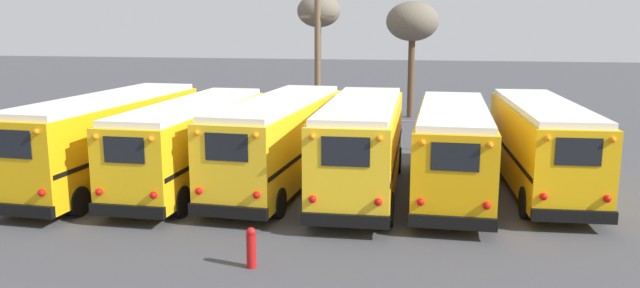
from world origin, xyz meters
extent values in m
plane|color=#424247|center=(0.00, 0.00, 0.00)|extent=(160.00, 160.00, 0.00)
cube|color=#EAAA0F|center=(-7.76, -1.11, 1.72)|extent=(2.89, 10.22, 2.78)
cube|color=white|center=(-7.76, -1.11, 3.21)|extent=(2.68, 9.81, 0.20)
cube|color=black|center=(-8.00, -6.21, 0.51)|extent=(2.47, 0.32, 0.36)
cube|color=black|center=(-8.00, -6.18, 2.49)|extent=(1.33, 0.09, 0.83)
sphere|color=red|center=(-7.09, -6.26, 1.10)|extent=(0.22, 0.22, 0.22)
sphere|color=orange|center=(-7.09, -6.26, 2.89)|extent=(0.18, 0.18, 0.18)
cube|color=black|center=(-8.97, -1.05, 1.51)|extent=(0.49, 9.91, 0.14)
cube|color=black|center=(-6.54, -1.17, 1.51)|extent=(0.49, 9.91, 0.14)
cylinder|color=black|center=(-8.71, 2.70, 0.47)|extent=(0.32, 0.96, 0.95)
cylinder|color=black|center=(-6.45, 2.59, 0.47)|extent=(0.32, 0.96, 0.95)
cylinder|color=black|center=(-9.06, -4.81, 0.47)|extent=(0.32, 0.96, 0.95)
cylinder|color=black|center=(-6.81, -4.92, 0.47)|extent=(0.32, 0.96, 0.95)
cube|color=yellow|center=(-4.65, -0.65, 1.63)|extent=(2.45, 10.12, 2.57)
cube|color=white|center=(-4.65, -0.65, 3.02)|extent=(2.26, 9.71, 0.20)
cube|color=black|center=(-4.73, -5.73, 0.53)|extent=(2.35, 0.23, 0.36)
cube|color=black|center=(-4.73, -5.71, 2.34)|extent=(1.27, 0.05, 0.77)
sphere|color=red|center=(-5.59, -5.73, 1.05)|extent=(0.22, 0.22, 0.22)
sphere|color=orange|center=(-5.59, -5.73, 2.70)|extent=(0.18, 0.18, 0.18)
sphere|color=red|center=(-3.87, -5.75, 1.05)|extent=(0.22, 0.22, 0.22)
sphere|color=orange|center=(-3.87, -5.75, 2.70)|extent=(0.18, 0.18, 0.18)
cube|color=black|center=(-5.82, -0.63, 1.44)|extent=(0.17, 9.88, 0.14)
cube|color=black|center=(-3.49, -0.67, 1.44)|extent=(0.17, 9.88, 0.14)
cylinder|color=black|center=(-5.67, 3.11, 0.49)|extent=(0.29, 0.99, 0.99)
cylinder|color=black|center=(-3.53, 3.08, 0.49)|extent=(0.29, 0.99, 0.99)
cylinder|color=black|center=(-5.78, -4.38, 0.49)|extent=(0.29, 0.99, 0.99)
cylinder|color=black|center=(-3.64, -4.41, 0.49)|extent=(0.29, 0.99, 0.99)
cube|color=yellow|center=(-1.55, -0.10, 1.68)|extent=(2.92, 10.27, 2.70)
cube|color=white|center=(-1.55, -0.10, 3.13)|extent=(2.71, 9.85, 0.20)
cube|color=black|center=(-1.82, -5.21, 0.51)|extent=(2.44, 0.33, 0.36)
cube|color=black|center=(-1.82, -5.19, 2.43)|extent=(1.31, 0.10, 0.81)
sphere|color=red|center=(-2.72, -5.17, 1.08)|extent=(0.22, 0.22, 0.22)
sphere|color=orange|center=(-2.72, -5.17, 2.81)|extent=(0.18, 0.18, 0.18)
sphere|color=red|center=(-0.93, -5.27, 1.08)|extent=(0.22, 0.22, 0.22)
sphere|color=orange|center=(-0.93, -5.27, 2.81)|extent=(0.18, 0.18, 0.18)
cube|color=black|center=(-2.75, -0.04, 1.48)|extent=(0.55, 9.94, 0.14)
cube|color=black|center=(-0.35, -0.17, 1.48)|extent=(0.55, 9.94, 0.14)
cylinder|color=black|center=(-2.46, 3.73, 0.48)|extent=(0.33, 0.96, 0.95)
cylinder|color=black|center=(-0.24, 3.61, 0.48)|extent=(0.33, 0.96, 0.95)
cylinder|color=black|center=(-2.86, -3.81, 0.48)|extent=(0.33, 0.96, 0.95)
cylinder|color=black|center=(-0.64, -3.93, 0.48)|extent=(0.33, 0.96, 0.95)
cube|color=yellow|center=(1.55, -0.76, 1.73)|extent=(2.67, 9.46, 2.74)
cube|color=white|center=(1.55, -0.76, 3.20)|extent=(2.46, 9.08, 0.20)
cube|color=black|center=(1.67, -5.50, 0.54)|extent=(2.48, 0.26, 0.36)
cube|color=black|center=(1.67, -5.47, 2.49)|extent=(1.34, 0.06, 0.82)
sphere|color=red|center=(0.76, -5.53, 1.12)|extent=(0.22, 0.22, 0.22)
sphere|color=orange|center=(0.76, -5.53, 2.88)|extent=(0.18, 0.18, 0.18)
sphere|color=red|center=(2.58, -5.48, 1.12)|extent=(0.22, 0.22, 0.22)
sphere|color=orange|center=(2.58, -5.48, 2.88)|extent=(0.18, 0.18, 0.18)
cube|color=black|center=(0.32, -0.79, 1.53)|extent=(0.26, 9.21, 0.14)
cube|color=black|center=(2.78, -0.73, 1.53)|extent=(0.26, 9.21, 0.14)
cylinder|color=black|center=(0.33, 2.62, 0.52)|extent=(0.31, 1.05, 1.04)
cylinder|color=black|center=(2.60, 2.67, 0.52)|extent=(0.31, 1.05, 1.04)
cylinder|color=black|center=(0.50, -4.19, 0.52)|extent=(0.31, 1.05, 1.04)
cylinder|color=black|center=(2.77, -4.13, 0.52)|extent=(0.31, 1.05, 1.04)
cube|color=#E5A00C|center=(4.65, -0.34, 1.64)|extent=(2.48, 9.30, 2.61)
cube|color=white|center=(4.65, -0.34, 3.04)|extent=(2.28, 8.93, 0.20)
cube|color=black|center=(4.60, -5.02, 0.51)|extent=(2.43, 0.23, 0.36)
cube|color=black|center=(4.60, -4.99, 2.36)|extent=(1.31, 0.04, 0.78)
sphere|color=red|center=(3.71, -5.02, 1.05)|extent=(0.22, 0.22, 0.22)
sphere|color=orange|center=(3.71, -5.02, 2.72)|extent=(0.18, 0.18, 0.18)
sphere|color=red|center=(5.49, -5.04, 1.05)|extent=(0.22, 0.22, 0.22)
sphere|color=orange|center=(5.49, -5.04, 2.72)|extent=(0.18, 0.18, 0.18)
cube|color=black|center=(3.45, -0.33, 1.44)|extent=(0.12, 9.09, 0.14)
cube|color=black|center=(5.85, -0.35, 1.44)|extent=(0.12, 9.09, 0.14)
cylinder|color=black|center=(3.58, 3.01, 0.47)|extent=(0.29, 0.94, 0.94)
cylinder|color=black|center=(5.80, 2.99, 0.47)|extent=(0.29, 0.94, 0.94)
cylinder|color=black|center=(3.51, -3.67, 0.47)|extent=(0.29, 0.94, 0.94)
cylinder|color=black|center=(5.73, -3.69, 0.47)|extent=(0.29, 0.94, 0.94)
cube|color=#EAAA0F|center=(7.76, 0.91, 1.66)|extent=(2.80, 9.54, 2.64)
cube|color=white|center=(7.76, 0.91, 3.08)|extent=(2.60, 9.15, 0.20)
cube|color=black|center=(8.01, -3.84, 0.53)|extent=(2.36, 0.32, 0.36)
cube|color=black|center=(8.01, -3.82, 2.39)|extent=(1.27, 0.10, 0.79)
sphere|color=red|center=(7.15, -3.90, 1.07)|extent=(0.22, 0.22, 0.22)
sphere|color=orange|center=(7.15, -3.90, 2.76)|extent=(0.18, 0.18, 0.18)
sphere|color=red|center=(8.87, -3.81, 1.07)|extent=(0.22, 0.22, 0.22)
sphere|color=orange|center=(8.87, -3.81, 2.76)|extent=(0.18, 0.18, 0.18)
cube|color=black|center=(6.59, 0.84, 1.47)|extent=(0.51, 9.23, 0.14)
cube|color=black|center=(8.92, 0.97, 1.47)|extent=(0.51, 9.23, 0.14)
cylinder|color=black|center=(6.50, 4.26, 0.49)|extent=(0.33, 1.00, 0.99)
cylinder|color=black|center=(8.64, 4.37, 0.49)|extent=(0.33, 1.00, 0.99)
cylinder|color=black|center=(6.87, -2.56, 0.49)|extent=(0.33, 1.00, 0.99)
cylinder|color=black|center=(9.01, -2.45, 0.49)|extent=(0.33, 1.00, 0.99)
cylinder|color=brown|center=(-2.14, 10.34, 3.54)|extent=(0.32, 0.32, 7.08)
cube|color=brown|center=(-2.14, 10.34, 6.23)|extent=(1.80, 0.14, 0.14)
cylinder|color=#473323|center=(-2.80, 14.18, 2.96)|extent=(0.28, 0.28, 5.91)
ellipsoid|color=#6B6051|center=(-2.80, 14.18, 6.60)|extent=(2.49, 2.49, 1.87)
cylinder|color=brown|center=(2.42, 17.89, 2.56)|extent=(0.41, 0.41, 5.12)
ellipsoid|color=#6B6051|center=(2.42, 17.89, 6.02)|extent=(3.26, 3.26, 2.45)
cylinder|color=#939399|center=(-11.76, 7.21, 0.70)|extent=(0.06, 0.06, 1.40)
cylinder|color=#939399|center=(-9.14, 7.21, 0.70)|extent=(0.06, 0.06, 1.40)
cylinder|color=#939399|center=(-6.53, 7.21, 0.70)|extent=(0.06, 0.06, 1.40)
cylinder|color=#939399|center=(-3.92, 7.21, 0.70)|extent=(0.06, 0.06, 1.40)
cylinder|color=#939399|center=(-1.31, 7.21, 0.70)|extent=(0.06, 0.06, 1.40)
cylinder|color=#939399|center=(1.31, 7.21, 0.70)|extent=(0.06, 0.06, 1.40)
cylinder|color=#939399|center=(3.92, 7.21, 0.70)|extent=(0.06, 0.06, 1.40)
cylinder|color=#939399|center=(6.53, 7.21, 0.70)|extent=(0.06, 0.06, 1.40)
cylinder|color=#939399|center=(9.14, 7.21, 0.70)|extent=(0.06, 0.06, 1.40)
cylinder|color=#939399|center=(11.76, 7.21, 0.70)|extent=(0.06, 0.06, 1.40)
cylinder|color=#939399|center=(0.00, 7.21, 1.40)|extent=(23.51, 0.04, 0.04)
cylinder|color=#B21414|center=(-0.29, -7.94, 0.42)|extent=(0.24, 0.24, 0.85)
sphere|color=#B21414|center=(-0.29, -7.94, 0.92)|extent=(0.23, 0.23, 0.23)
camera|label=1|loc=(4.05, -21.88, 5.94)|focal=35.00mm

